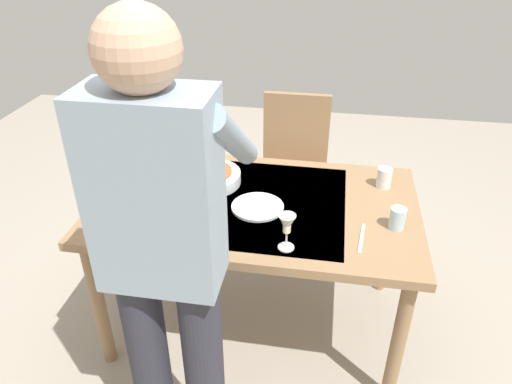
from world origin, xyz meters
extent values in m
plane|color=#9E9384|center=(0.00, 0.00, 0.00)|extent=(6.00, 6.00, 0.00)
cube|color=#93704C|center=(0.00, 0.00, 0.71)|extent=(1.43, 0.86, 0.04)
cube|color=#C6AD89|center=(0.00, 0.00, 0.73)|extent=(0.79, 0.73, 0.00)
cylinder|color=#93704C|center=(-0.65, -0.36, 0.35)|extent=(0.06, 0.06, 0.69)
cylinder|color=#93704C|center=(0.65, -0.36, 0.35)|extent=(0.06, 0.06, 0.69)
cylinder|color=#93704C|center=(-0.65, 0.36, 0.35)|extent=(0.06, 0.06, 0.69)
cylinder|color=#93704C|center=(0.65, 0.36, 0.35)|extent=(0.06, 0.06, 0.69)
cube|color=brown|center=(-0.09, -0.73, 0.45)|extent=(0.40, 0.40, 0.04)
cube|color=#93704C|center=(-0.09, -0.91, 0.70)|extent=(0.40, 0.04, 0.45)
cylinder|color=#93704C|center=(-0.26, -0.90, 0.23)|extent=(0.04, 0.04, 0.43)
cylinder|color=#93704C|center=(0.08, -0.90, 0.23)|extent=(0.04, 0.04, 0.43)
cylinder|color=#93704C|center=(-0.26, -0.56, 0.23)|extent=(0.04, 0.04, 0.43)
cylinder|color=#93704C|center=(0.08, -0.56, 0.23)|extent=(0.04, 0.04, 0.43)
cylinder|color=#2D2D38|center=(0.26, 0.71, 0.44)|extent=(0.14, 0.14, 0.88)
cylinder|color=#2D2D38|center=(0.06, 0.71, 0.44)|extent=(0.14, 0.14, 0.88)
cube|color=#8C9EAD|center=(0.16, 0.71, 1.18)|extent=(0.36, 0.20, 0.60)
sphere|color=tan|center=(0.16, 0.71, 1.58)|extent=(0.22, 0.22, 0.22)
cylinder|color=#8C9EAD|center=(0.34, 0.47, 1.25)|extent=(0.08, 0.52, 0.40)
cylinder|color=#8C9EAD|center=(-0.01, 0.47, 1.25)|extent=(0.08, 0.52, 0.40)
cylinder|color=black|center=(0.48, -0.35, 0.83)|extent=(0.07, 0.07, 0.20)
cylinder|color=black|center=(0.48, -0.35, 0.97)|extent=(0.03, 0.03, 0.08)
cylinder|color=black|center=(0.48, -0.35, 1.02)|extent=(0.03, 0.03, 0.02)
cylinder|color=white|center=(0.61, -0.31, 0.73)|extent=(0.06, 0.06, 0.01)
cylinder|color=white|center=(0.61, -0.31, 0.77)|extent=(0.01, 0.01, 0.07)
cone|color=white|center=(0.61, -0.31, 0.84)|extent=(0.07, 0.07, 0.07)
cylinder|color=maroon|center=(0.61, -0.31, 0.82)|extent=(0.03, 0.03, 0.03)
cylinder|color=white|center=(-0.17, 0.31, 0.73)|extent=(0.06, 0.06, 0.01)
cylinder|color=white|center=(-0.17, 0.31, 0.77)|extent=(0.01, 0.01, 0.07)
cone|color=white|center=(-0.17, 0.31, 0.84)|extent=(0.07, 0.07, 0.07)
cylinder|color=beige|center=(-0.17, 0.31, 0.82)|extent=(0.03, 0.03, 0.03)
cylinder|color=silver|center=(-0.60, 0.10, 0.78)|extent=(0.07, 0.07, 0.09)
cylinder|color=silver|center=(0.35, -0.32, 0.78)|extent=(0.08, 0.08, 0.09)
cylinder|color=silver|center=(-0.57, -0.23, 0.78)|extent=(0.07, 0.07, 0.09)
cylinder|color=silver|center=(0.25, -0.13, 0.76)|extent=(0.30, 0.30, 0.05)
cylinder|color=#C6562D|center=(0.25, -0.13, 0.78)|extent=(0.22, 0.22, 0.03)
cylinder|color=silver|center=(0.51, 0.23, 0.76)|extent=(0.18, 0.18, 0.05)
cylinder|color=#4C843D|center=(0.51, 0.23, 0.78)|extent=(0.13, 0.13, 0.03)
cylinder|color=silver|center=(0.27, 0.29, 0.76)|extent=(0.16, 0.16, 0.05)
cylinder|color=tan|center=(0.27, 0.29, 0.78)|extent=(0.12, 0.12, 0.03)
cylinder|color=silver|center=(-0.02, 0.05, 0.74)|extent=(0.23, 0.23, 0.01)
cube|color=silver|center=(-0.46, 0.20, 0.73)|extent=(0.03, 0.20, 0.00)
camera|label=1|loc=(-0.30, 1.79, 1.87)|focal=33.66mm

